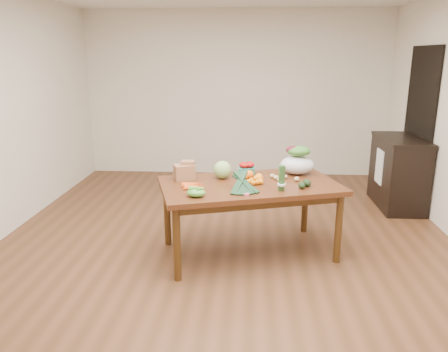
# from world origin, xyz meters

# --- Properties ---
(floor) EXTENTS (6.00, 6.00, 0.00)m
(floor) POSITION_xyz_m (0.00, 0.00, 0.00)
(floor) COLOR brown
(floor) RESTS_ON ground
(room_walls) EXTENTS (5.02, 6.02, 2.70)m
(room_walls) POSITION_xyz_m (0.00, 0.00, 1.35)
(room_walls) COLOR silver
(room_walls) RESTS_ON floor
(dining_table) EXTENTS (1.94, 1.43, 0.75)m
(dining_table) POSITION_xyz_m (0.24, -0.17, 0.38)
(dining_table) COLOR #512713
(dining_table) RESTS_ON floor
(doorway_dark) EXTENTS (0.02, 1.00, 2.10)m
(doorway_dark) POSITION_xyz_m (2.48, 1.60, 1.05)
(doorway_dark) COLOR black
(doorway_dark) RESTS_ON floor
(cabinet) EXTENTS (0.52, 1.02, 0.94)m
(cabinet) POSITION_xyz_m (2.22, 1.42, 0.47)
(cabinet) COLOR black
(cabinet) RESTS_ON floor
(dish_towel) EXTENTS (0.02, 0.28, 0.45)m
(dish_towel) POSITION_xyz_m (1.96, 1.40, 0.55)
(dish_towel) COLOR white
(dish_towel) RESTS_ON cabinet
(paper_bag) EXTENTS (0.32, 0.29, 0.19)m
(paper_bag) POSITION_xyz_m (-0.42, -0.08, 0.84)
(paper_bag) COLOR #8B603E
(paper_bag) RESTS_ON dining_table
(cabbage) EXTENTS (0.18, 0.18, 0.18)m
(cabbage) POSITION_xyz_m (-0.04, -0.01, 0.84)
(cabbage) COLOR #A5C571
(cabbage) RESTS_ON dining_table
(strawberry_basket_a) EXTENTS (0.14, 0.14, 0.10)m
(strawberry_basket_a) POSITION_xyz_m (0.18, 0.16, 0.80)
(strawberry_basket_a) COLOR #B6190C
(strawberry_basket_a) RESTS_ON dining_table
(strawberry_basket_b) EXTENTS (0.14, 0.14, 0.10)m
(strawberry_basket_b) POSITION_xyz_m (0.24, 0.18, 0.80)
(strawberry_basket_b) COLOR red
(strawberry_basket_b) RESTS_ON dining_table
(orange_a) EXTENTS (0.08, 0.08, 0.08)m
(orange_a) POSITION_xyz_m (0.20, -0.04, 0.79)
(orange_a) COLOR #E95D0E
(orange_a) RESTS_ON dining_table
(orange_b) EXTENTS (0.09, 0.09, 0.09)m
(orange_b) POSITION_xyz_m (0.24, -0.02, 0.80)
(orange_b) COLOR orange
(orange_b) RESTS_ON dining_table
(orange_c) EXTENTS (0.09, 0.09, 0.09)m
(orange_c) POSITION_xyz_m (0.34, -0.11, 0.79)
(orange_c) COLOR #F5A20F
(orange_c) RESTS_ON dining_table
(mandarin_cluster) EXTENTS (0.22, 0.22, 0.08)m
(mandarin_cluster) POSITION_xyz_m (0.31, -0.19, 0.79)
(mandarin_cluster) COLOR orange
(mandarin_cluster) RESTS_ON dining_table
(carrots) EXTENTS (0.27, 0.27, 0.03)m
(carrots) POSITION_xyz_m (-0.30, -0.32, 0.76)
(carrots) COLOR #F15514
(carrots) RESTS_ON dining_table
(snap_pea_bag) EXTENTS (0.17, 0.13, 0.08)m
(snap_pea_bag) POSITION_xyz_m (-0.23, -0.63, 0.79)
(snap_pea_bag) COLOR #53B33C
(snap_pea_bag) RESTS_ON dining_table
(kale_bunch) EXTENTS (0.42, 0.48, 0.16)m
(kale_bunch) POSITION_xyz_m (0.19, -0.47, 0.83)
(kale_bunch) COLOR black
(kale_bunch) RESTS_ON dining_table
(asparagus_bundle) EXTENTS (0.11, 0.13, 0.26)m
(asparagus_bundle) POSITION_xyz_m (0.54, -0.40, 0.88)
(asparagus_bundle) COLOR #407636
(asparagus_bundle) RESTS_ON dining_table
(potato_a) EXTENTS (0.06, 0.05, 0.05)m
(potato_a) POSITION_xyz_m (0.51, -0.03, 0.77)
(potato_a) COLOR tan
(potato_a) RESTS_ON dining_table
(potato_b) EXTENTS (0.05, 0.04, 0.04)m
(potato_b) POSITION_xyz_m (0.54, -0.10, 0.77)
(potato_b) COLOR tan
(potato_b) RESTS_ON dining_table
(potato_c) EXTENTS (0.05, 0.04, 0.04)m
(potato_c) POSITION_xyz_m (0.61, 0.02, 0.77)
(potato_c) COLOR tan
(potato_c) RESTS_ON dining_table
(potato_d) EXTENTS (0.05, 0.05, 0.05)m
(potato_d) POSITION_xyz_m (0.48, 0.03, 0.77)
(potato_d) COLOR tan
(potato_d) RESTS_ON dining_table
(potato_e) EXTENTS (0.06, 0.05, 0.05)m
(potato_e) POSITION_xyz_m (0.72, -0.07, 0.77)
(potato_e) COLOR tan
(potato_e) RESTS_ON dining_table
(avocado_a) EXTENTS (0.09, 0.11, 0.06)m
(avocado_a) POSITION_xyz_m (0.74, -0.32, 0.78)
(avocado_a) COLOR black
(avocado_a) RESTS_ON dining_table
(avocado_b) EXTENTS (0.10, 0.13, 0.07)m
(avocado_b) POSITION_xyz_m (0.80, -0.25, 0.79)
(avocado_b) COLOR black
(avocado_b) RESTS_ON dining_table
(salad_bag) EXTENTS (0.42, 0.36, 0.28)m
(salad_bag) POSITION_xyz_m (0.75, 0.21, 0.89)
(salad_bag) COLOR silver
(salad_bag) RESTS_ON dining_table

